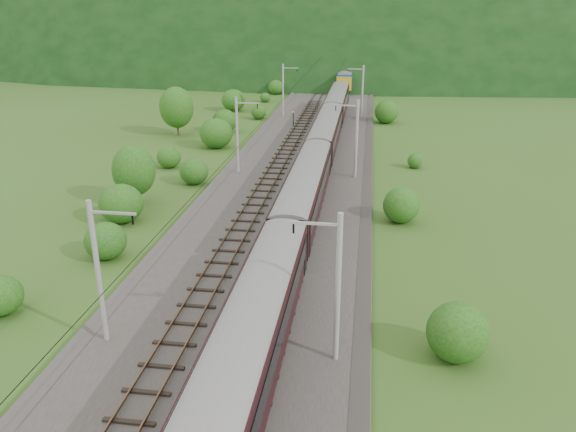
# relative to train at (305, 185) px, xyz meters

# --- Properties ---
(ground) EXTENTS (600.00, 600.00, 0.00)m
(ground) POSITION_rel_train_xyz_m (-2.40, -19.00, -3.42)
(ground) COLOR #365019
(ground) RESTS_ON ground
(railbed) EXTENTS (14.00, 220.00, 0.30)m
(railbed) POSITION_rel_train_xyz_m (-2.40, -9.00, -3.27)
(railbed) COLOR #38332D
(railbed) RESTS_ON ground
(track_left) EXTENTS (2.40, 220.00, 0.27)m
(track_left) POSITION_rel_train_xyz_m (-4.80, -9.00, -3.05)
(track_left) COLOR brown
(track_left) RESTS_ON railbed
(track_right) EXTENTS (2.40, 220.00, 0.27)m
(track_right) POSITION_rel_train_xyz_m (-0.00, -9.00, -3.05)
(track_right) COLOR brown
(track_right) RESTS_ON railbed
(catenary_left) EXTENTS (2.54, 192.28, 8.00)m
(catenary_left) POSITION_rel_train_xyz_m (-8.52, 13.00, 1.08)
(catenary_left) COLOR gray
(catenary_left) RESTS_ON railbed
(catenary_right) EXTENTS (2.54, 192.28, 8.00)m
(catenary_right) POSITION_rel_train_xyz_m (3.72, 13.00, 1.08)
(catenary_right) COLOR gray
(catenary_right) RESTS_ON railbed
(overhead_wires) EXTENTS (4.83, 198.00, 0.03)m
(overhead_wires) POSITION_rel_train_xyz_m (-2.40, -9.00, 3.68)
(overhead_wires) COLOR black
(overhead_wires) RESTS_ON ground
(mountain_main) EXTENTS (504.00, 360.00, 244.00)m
(mountain_main) POSITION_rel_train_xyz_m (-2.40, 241.00, -3.42)
(mountain_main) COLOR black
(mountain_main) RESTS_ON ground
(mountain_ridge) EXTENTS (336.00, 280.00, 132.00)m
(mountain_ridge) POSITION_rel_train_xyz_m (-122.40, 281.00, -3.42)
(mountain_ridge) COLOR black
(mountain_ridge) RESTS_ON ground
(train) EXTENTS (2.87, 158.12, 4.99)m
(train) POSITION_rel_train_xyz_m (0.00, 0.00, 0.00)
(train) COLOR black
(train) RESTS_ON ground
(hazard_post_near) EXTENTS (0.14, 0.14, 1.30)m
(hazard_post_near) POSITION_rel_train_xyz_m (-2.77, 18.31, -2.47)
(hazard_post_near) COLOR red
(hazard_post_near) RESTS_ON railbed
(hazard_post_far) EXTENTS (0.16, 0.16, 1.48)m
(hazard_post_far) POSITION_rel_train_xyz_m (-2.30, 23.45, -2.38)
(hazard_post_far) COLOR red
(hazard_post_far) RESTS_ON railbed
(signal) EXTENTS (0.22, 0.22, 2.02)m
(signal) POSITION_rel_train_xyz_m (-6.03, 38.01, -1.94)
(signal) COLOR black
(signal) RESTS_ON railbed
(vegetation_left) EXTENTS (13.05, 146.36, 6.66)m
(vegetation_left) POSITION_rel_train_xyz_m (-16.58, 6.45, -1.09)
(vegetation_left) COLOR #164612
(vegetation_left) RESTS_ON ground
(vegetation_right) EXTENTS (5.72, 107.28, 3.17)m
(vegetation_right) POSITION_rel_train_xyz_m (8.75, -10.44, -1.97)
(vegetation_right) COLOR #164612
(vegetation_right) RESTS_ON ground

